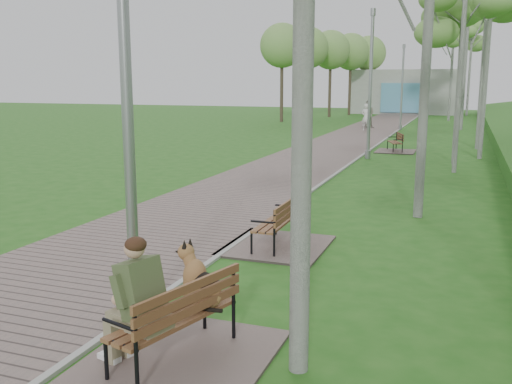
% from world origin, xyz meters
% --- Properties ---
extents(ground, '(120.00, 120.00, 0.00)m').
position_xyz_m(ground, '(0.00, 0.00, 0.00)').
color(ground, '#215A17').
rests_on(ground, ground).
extents(walkway, '(3.50, 67.00, 0.04)m').
position_xyz_m(walkway, '(-1.75, 21.50, 0.02)').
color(walkway, '#6F5E5A').
rests_on(walkway, ground).
extents(kerb, '(0.10, 67.00, 0.05)m').
position_xyz_m(kerb, '(0.00, 21.50, 0.03)').
color(kerb, '#999993').
rests_on(kerb, ground).
extents(building_north, '(10.00, 5.20, 4.00)m').
position_xyz_m(building_north, '(-1.50, 50.97, 1.99)').
color(building_north, '#9E9E99').
rests_on(building_north, ground).
extents(bench_main, '(1.89, 2.10, 1.65)m').
position_xyz_m(bench_main, '(0.98, 0.48, 0.47)').
color(bench_main, '#6F5E5A').
rests_on(bench_main, ground).
extents(bench_second, '(1.75, 1.94, 1.07)m').
position_xyz_m(bench_second, '(0.71, 4.98, 0.20)').
color(bench_second, '#6F5E5A').
rests_on(bench_second, ground).
extents(bench_third, '(1.61, 1.79, 0.99)m').
position_xyz_m(bench_third, '(1.06, 20.22, 0.18)').
color(bench_third, '#6F5E5A').
rests_on(bench_third, ground).
extents(lamp_post_near, '(0.23, 0.23, 5.90)m').
position_xyz_m(lamp_post_near, '(0.10, 1.27, 2.76)').
color(lamp_post_near, gray).
rests_on(lamp_post_near, ground).
extents(lamp_post_second, '(0.22, 0.22, 5.60)m').
position_xyz_m(lamp_post_second, '(0.34, 17.56, 2.62)').
color(lamp_post_second, gray).
rests_on(lamp_post_second, ground).
extents(lamp_post_third, '(0.20, 0.20, 5.15)m').
position_xyz_m(lamp_post_third, '(0.05, 31.72, 2.41)').
color(lamp_post_third, gray).
rests_on(lamp_post_third, ground).
extents(pedestrian_near, '(0.67, 0.51, 1.65)m').
position_xyz_m(pedestrian_near, '(-1.80, 30.09, 0.82)').
color(pedestrian_near, silver).
rests_on(pedestrian_near, ground).
extents(pedestrian_far, '(0.93, 0.76, 1.77)m').
position_xyz_m(pedestrian_far, '(-2.08, 32.39, 0.88)').
color(pedestrian_far, gray).
rests_on(pedestrian_far, ground).
extents(birch_mid_a, '(2.31, 2.31, 7.08)m').
position_xyz_m(birch_mid_a, '(3.48, 17.35, 5.56)').
color(birch_mid_a, silver).
rests_on(birch_mid_a, ground).
extents(birch_far_b, '(2.91, 2.91, 9.72)m').
position_xyz_m(birch_far_b, '(3.58, 33.04, 7.63)').
color(birch_far_b, silver).
rests_on(birch_far_b, ground).
extents(birch_distant_a, '(2.90, 2.90, 9.00)m').
position_xyz_m(birch_distant_a, '(2.59, 41.47, 7.06)').
color(birch_distant_a, silver).
rests_on(birch_distant_a, ground).
extents(birch_distant_b, '(2.72, 2.72, 9.11)m').
position_xyz_m(birch_distant_b, '(3.88, 49.04, 7.15)').
color(birch_distant_b, silver).
rests_on(birch_distant_b, ground).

